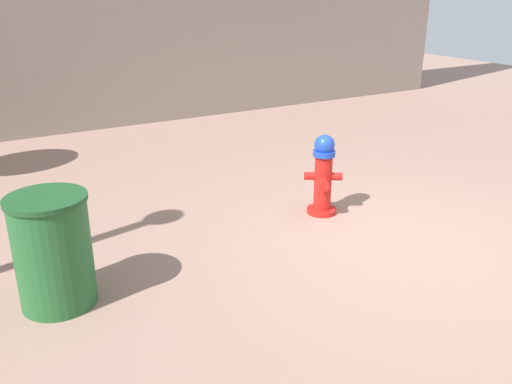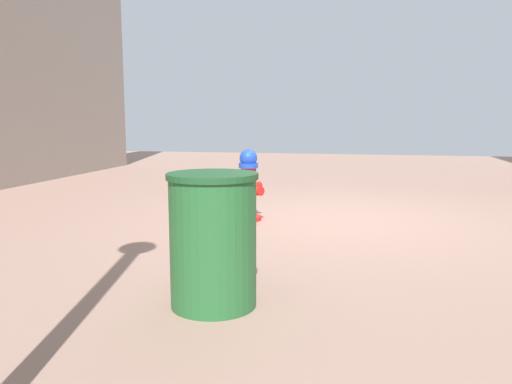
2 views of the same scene
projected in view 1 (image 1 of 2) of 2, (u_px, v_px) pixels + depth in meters
ground_plane at (410, 246)px, 5.25m from camera, size 23.40×23.40×0.00m
fire_hydrant at (323, 175)px, 5.85m from camera, size 0.38×0.39×0.88m
trash_bin at (53, 251)px, 4.16m from camera, size 0.61×0.61×0.91m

